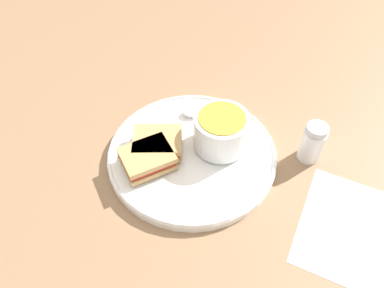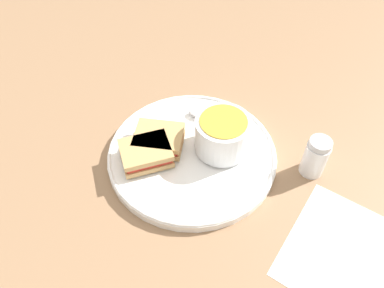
{
  "view_description": "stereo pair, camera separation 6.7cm",
  "coord_description": "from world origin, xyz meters",
  "px_view_note": "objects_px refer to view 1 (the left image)",
  "views": [
    {
      "loc": [
        0.31,
        0.3,
        0.54
      ],
      "look_at": [
        0.0,
        0.0,
        0.04
      ],
      "focal_mm": 35.0,
      "sensor_mm": 36.0,
      "label": 1
    },
    {
      "loc": [
        0.26,
        0.35,
        0.54
      ],
      "look_at": [
        0.0,
        0.0,
        0.04
      ],
      "focal_mm": 35.0,
      "sensor_mm": 36.0,
      "label": 2
    }
  ],
  "objects_px": {
    "soup_bowl": "(221,131)",
    "salt_shaker": "(313,143)",
    "spoon": "(194,114)",
    "sandwich_half_near": "(158,143)",
    "sandwich_half_far": "(147,159)"
  },
  "relations": [
    {
      "from": "soup_bowl",
      "to": "salt_shaker",
      "type": "bearing_deg",
      "value": 129.02
    },
    {
      "from": "spoon",
      "to": "salt_shaker",
      "type": "height_order",
      "value": "salt_shaker"
    },
    {
      "from": "soup_bowl",
      "to": "sandwich_half_near",
      "type": "height_order",
      "value": "soup_bowl"
    },
    {
      "from": "spoon",
      "to": "soup_bowl",
      "type": "bearing_deg",
      "value": 140.61
    },
    {
      "from": "soup_bowl",
      "to": "sandwich_half_near",
      "type": "bearing_deg",
      "value": -40.0
    },
    {
      "from": "sandwich_half_near",
      "to": "sandwich_half_far",
      "type": "distance_m",
      "value": 0.04
    },
    {
      "from": "spoon",
      "to": "sandwich_half_near",
      "type": "relative_size",
      "value": 0.96
    },
    {
      "from": "sandwich_half_near",
      "to": "salt_shaker",
      "type": "height_order",
      "value": "salt_shaker"
    },
    {
      "from": "soup_bowl",
      "to": "spoon",
      "type": "xyz_separation_m",
      "value": [
        -0.02,
        -0.09,
        -0.03
      ]
    },
    {
      "from": "spoon",
      "to": "salt_shaker",
      "type": "xyz_separation_m",
      "value": [
        -0.08,
        0.21,
        0.01
      ]
    },
    {
      "from": "spoon",
      "to": "salt_shaker",
      "type": "bearing_deg",
      "value": 174.96
    },
    {
      "from": "sandwich_half_near",
      "to": "sandwich_half_far",
      "type": "xyz_separation_m",
      "value": [
        0.04,
        0.01,
        0.0
      ]
    },
    {
      "from": "sandwich_half_far",
      "to": "salt_shaker",
      "type": "height_order",
      "value": "salt_shaker"
    },
    {
      "from": "sandwich_half_near",
      "to": "soup_bowl",
      "type": "bearing_deg",
      "value": 140.0
    },
    {
      "from": "soup_bowl",
      "to": "salt_shaker",
      "type": "relative_size",
      "value": 1.25
    }
  ]
}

